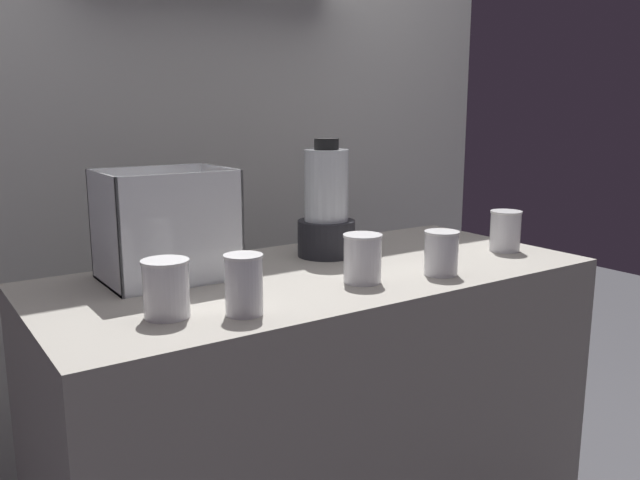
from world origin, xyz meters
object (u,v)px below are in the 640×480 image
object	(u,v)px
juice_cup_carrot_far_left	(166,292)
juice_cup_mango_far_right	(505,234)
juice_cup_orange_left	(244,289)
juice_cup_beet_middle	(362,261)
carrot_display_bin	(168,244)
blender_pitcher	(326,209)
juice_cup_pomegranate_right	(441,256)

from	to	relation	value
juice_cup_carrot_far_left	juice_cup_mango_far_right	xyz separation A→B (m)	(1.03, 0.03, -0.00)
juice_cup_orange_left	juice_cup_beet_middle	world-z (taller)	juice_cup_orange_left
juice_cup_carrot_far_left	juice_cup_mango_far_right	distance (m)	1.03
carrot_display_bin	juice_cup_beet_middle	bearing A→B (deg)	-39.05
carrot_display_bin	juice_cup_mango_far_right	distance (m)	0.95
juice_cup_orange_left	juice_cup_beet_middle	bearing A→B (deg)	9.93
juice_cup_carrot_far_left	juice_cup_beet_middle	size ratio (longest dim) A/B	1.00
juice_cup_carrot_far_left	juice_cup_orange_left	distance (m)	0.15
juice_cup_orange_left	juice_cup_carrot_far_left	bearing A→B (deg)	151.99
juice_cup_mango_far_right	juice_cup_beet_middle	bearing A→B (deg)	-175.55
juice_cup_beet_middle	blender_pitcher	bearing A→B (deg)	72.22
blender_pitcher	juice_cup_carrot_far_left	size ratio (longest dim) A/B	2.81
carrot_display_bin	juice_cup_pomegranate_right	xyz separation A→B (m)	(0.57, -0.35, -0.04)
juice_cup_carrot_far_left	juice_cup_pomegranate_right	bearing A→B (deg)	-5.24
juice_cup_carrot_far_left	juice_cup_beet_middle	xyz separation A→B (m)	(0.48, -0.01, 0.00)
juice_cup_beet_middle	juice_cup_mango_far_right	world-z (taller)	same
juice_cup_pomegranate_right	juice_cup_mango_far_right	size ratio (longest dim) A/B	0.94
juice_cup_carrot_far_left	juice_cup_mango_far_right	bearing A→B (deg)	1.78
blender_pitcher	juice_cup_beet_middle	bearing A→B (deg)	-107.78
juice_cup_pomegranate_right	blender_pitcher	bearing A→B (deg)	109.18
juice_cup_orange_left	juice_cup_mango_far_right	distance (m)	0.91
carrot_display_bin	juice_cup_pomegranate_right	world-z (taller)	carrot_display_bin
carrot_display_bin	juice_cup_carrot_far_left	world-z (taller)	carrot_display_bin
blender_pitcher	juice_cup_orange_left	xyz separation A→B (m)	(-0.44, -0.34, -0.08)
blender_pitcher	juice_cup_beet_middle	distance (m)	0.31
blender_pitcher	juice_cup_pomegranate_right	world-z (taller)	blender_pitcher
blender_pitcher	juice_cup_orange_left	world-z (taller)	blender_pitcher
juice_cup_beet_middle	juice_cup_mango_far_right	bearing A→B (deg)	4.45
carrot_display_bin	juice_cup_carrot_far_left	bearing A→B (deg)	-111.94
juice_cup_mango_far_right	carrot_display_bin	bearing A→B (deg)	164.63
blender_pitcher	juice_cup_pomegranate_right	xyz separation A→B (m)	(0.12, -0.33, -0.08)
blender_pitcher	juice_cup_carrot_far_left	bearing A→B (deg)	-154.66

